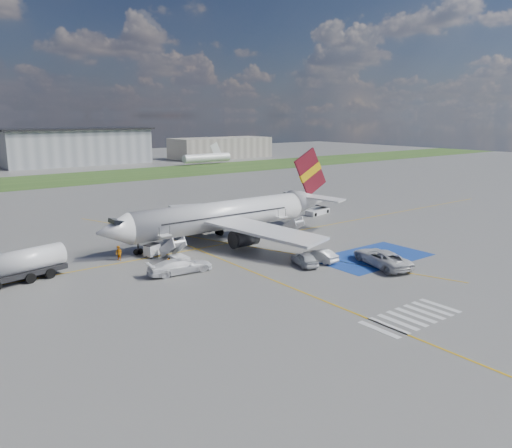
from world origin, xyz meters
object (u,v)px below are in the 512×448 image
object	(u,v)px
airliner	(229,215)
gpu_cart	(152,251)
belt_loader	(318,212)
van_white_a	(382,255)
fuel_tanker	(17,269)
car_silver_b	(320,255)
car_silver_a	(304,259)
van_white_b	(180,264)

from	to	relation	value
airliner	gpu_cart	world-z (taller)	airliner
belt_loader	van_white_a	xyz separation A→B (m)	(-15.40, -26.13, 0.81)
fuel_tanker	gpu_cart	size ratio (longest dim) A/B	4.64
gpu_cart	van_white_a	size ratio (longest dim) A/B	0.33
airliner	van_white_a	bearing A→B (deg)	-72.50
fuel_tanker	gpu_cart	world-z (taller)	fuel_tanker
belt_loader	car_silver_b	xyz separation A→B (m)	(-19.81, -20.82, 0.30)
gpu_cart	car_silver_a	distance (m)	18.42
airliner	car_silver_b	xyz separation A→B (m)	(2.15, -15.52, -2.67)
van_white_b	van_white_a	bearing A→B (deg)	-114.98
airliner	van_white_a	world-z (taller)	airliner
van_white_b	belt_loader	bearing A→B (deg)	-61.89
van_white_a	belt_loader	bearing A→B (deg)	-103.74
airliner	fuel_tanker	xyz separation A→B (m)	(-27.59, -2.23, -2.00)
fuel_tanker	van_white_a	bearing A→B (deg)	-40.18
gpu_cart	van_white_b	world-z (taller)	van_white_b
car_silver_a	van_white_a	bearing A→B (deg)	159.42
airliner	van_white_b	distance (m)	16.24
airliner	belt_loader	world-z (taller)	airliner
car_silver_a	car_silver_b	distance (m)	2.52
car_silver_a	van_white_a	size ratio (longest dim) A/B	0.69
belt_loader	van_white_b	distance (m)	37.93
belt_loader	van_white_b	world-z (taller)	van_white_b
car_silver_a	van_white_b	distance (m)	13.95
belt_loader	van_white_a	distance (m)	30.34
van_white_a	airliner	bearing A→B (deg)	-55.73
fuel_tanker	van_white_a	distance (m)	38.89
gpu_cart	car_silver_a	xyz separation A→B (m)	(12.13, -13.86, 0.07)
car_silver_a	van_white_b	world-z (taller)	van_white_b
van_white_a	van_white_b	bearing A→B (deg)	-13.30
car_silver_b	van_white_a	distance (m)	6.92
car_silver_b	van_white_a	bearing A→B (deg)	125.51
car_silver_b	van_white_b	xyz separation A→B (m)	(-15.09, 5.99, 0.34)
gpu_cart	car_silver_a	bearing A→B (deg)	-72.67
airliner	car_silver_b	distance (m)	15.90
fuel_tanker	car_silver_a	size ratio (longest dim) A/B	2.23
fuel_tanker	van_white_b	xyz separation A→B (m)	(14.64, -7.30, -0.33)
fuel_tanker	belt_loader	world-z (taller)	fuel_tanker
gpu_cart	belt_loader	size ratio (longest dim) A/B	0.37
gpu_cart	car_silver_a	world-z (taller)	gpu_cart
airliner	belt_loader	distance (m)	22.79
car_silver_b	van_white_a	xyz separation A→B (m)	(4.42, -5.31, 0.50)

